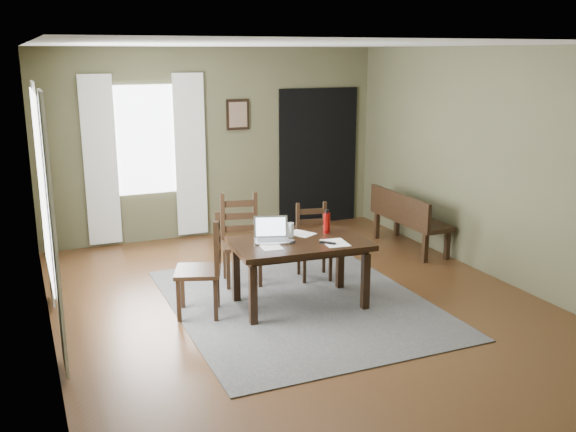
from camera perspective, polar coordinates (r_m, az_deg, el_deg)
name	(u,v)px	position (r m, az deg, el deg)	size (l,w,h in m)	color
ground	(299,303)	(6.99, 0.98, -7.78)	(5.00, 6.00, 0.01)	#492C16
room_shell	(300,136)	(6.52, 1.04, 7.10)	(5.02, 6.02, 2.71)	#4F4E33
rug	(299,302)	(6.98, 0.98, -7.69)	(2.60, 3.20, 0.01)	#474747
dining_table	(300,249)	(6.72, 1.06, -2.96)	(1.46, 0.94, 0.70)	black
chair_end	(203,268)	(6.56, -7.53, -4.62)	(0.58, 0.58, 1.03)	black
chair_back_left	(241,241)	(7.46, -4.19, -2.19)	(0.53, 0.53, 1.03)	black
chair_back_right	(314,242)	(7.62, 2.29, -2.36)	(0.46, 0.46, 0.88)	black
bench	(407,216)	(8.86, 10.50, 0.04)	(0.45, 1.40, 0.79)	black
laptop	(271,234)	(6.71, -1.51, -1.64)	(0.43, 0.38, 0.24)	#B7B7BC
computer_mouse	(291,241)	(6.63, 0.26, -2.26)	(0.05, 0.09, 0.03)	#3F3F42
tv_remote	(328,243)	(6.61, 3.56, -2.40)	(0.05, 0.17, 0.02)	black
drinking_glass	(291,230)	(6.82, 0.24, -1.25)	(0.07, 0.07, 0.16)	silver
water_bottle	(327,222)	(6.98, 3.46, -0.56)	(0.09, 0.09, 0.26)	#9A0F0B
paper_a	(271,246)	(6.51, -1.55, -2.73)	(0.20, 0.27, 0.00)	white
paper_b	(335,243)	(6.64, 4.24, -2.40)	(0.24, 0.31, 0.00)	white
paper_c	(301,234)	(6.96, 1.17, -1.57)	(0.21, 0.28, 0.00)	white
window_left	(42,186)	(6.22, -21.06, 2.47)	(0.01, 1.30, 1.70)	white
window_back	(145,140)	(9.10, -12.58, 6.60)	(1.00, 0.01, 1.50)	white
curtain_left_near	(54,236)	(5.48, -20.11, -1.66)	(0.03, 0.48, 2.30)	silver
curtain_left_far	(43,195)	(7.07, -20.95, 1.76)	(0.03, 0.48, 2.30)	silver
curtain_back_left	(100,161)	(9.02, -16.34, 4.68)	(0.44, 0.03, 2.30)	silver
curtain_back_right	(190,156)	(9.24, -8.67, 5.32)	(0.44, 0.03, 2.30)	silver
framed_picture	(238,115)	(9.40, -4.49, 8.98)	(0.34, 0.03, 0.44)	black
doorway_back	(318,157)	(9.98, 2.69, 5.27)	(1.30, 0.03, 2.10)	black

